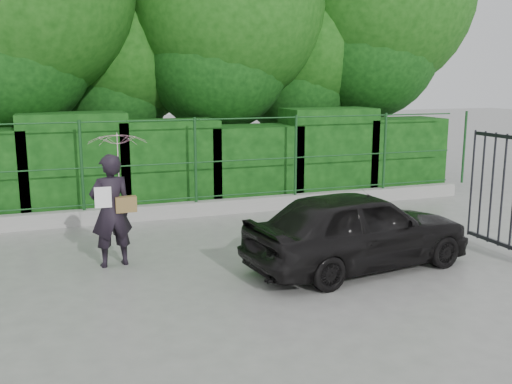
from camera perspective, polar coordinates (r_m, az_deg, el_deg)
name	(u,v)px	position (r m, az deg, el deg)	size (l,w,h in m)	color
ground	(246,289)	(8.05, -1.01, -9.70)	(80.00, 80.00, 0.00)	gray
kerb	(178,210)	(12.18, -7.80, -1.81)	(14.00, 0.25, 0.30)	#9E9E99
fence	(187,161)	(12.04, -6.90, 3.14)	(14.13, 0.06, 1.80)	#17431C
hedge	(170,164)	(13.00, -8.61, 2.75)	(14.20, 1.20, 2.19)	black
trees	(191,10)	(15.38, -6.53, 17.66)	(17.10, 6.15, 8.08)	black
woman	(115,181)	(9.02, -13.89, 1.10)	(0.95, 0.91, 2.09)	black
car	(358,229)	(8.91, 10.20, -3.65)	(1.46, 3.63, 1.24)	black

